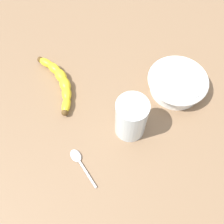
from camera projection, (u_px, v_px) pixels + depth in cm
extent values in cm
cube|color=brown|center=(98.00, 86.00, 74.62)|extent=(120.00, 120.00, 3.00)
ellipsoid|color=yellow|center=(66.00, 105.00, 68.10)|extent=(5.54, 4.69, 2.28)
ellipsoid|color=yellow|center=(67.00, 94.00, 69.71)|extent=(5.72, 4.27, 2.66)
ellipsoid|color=yellow|center=(65.00, 85.00, 71.28)|extent=(5.48, 3.70, 3.04)
ellipsoid|color=yellow|center=(61.00, 76.00, 72.73)|extent=(5.35, 3.45, 3.04)
ellipsoid|color=yellow|center=(54.00, 68.00, 73.99)|extent=(5.68, 4.07, 2.66)
ellipsoid|color=yellow|center=(46.00, 63.00, 75.00)|extent=(5.57, 4.53, 2.28)
sphere|color=#513819|center=(65.00, 113.00, 67.01)|extent=(1.77, 1.77, 1.77)
sphere|color=#513819|center=(40.00, 60.00, 75.58)|extent=(1.77, 1.77, 1.77)
cylinder|color=silver|center=(131.00, 118.00, 61.11)|extent=(7.81, 7.81, 12.16)
cylinder|color=#F2BB69|center=(131.00, 120.00, 62.05)|extent=(7.31, 7.31, 9.52)
cylinder|color=white|center=(177.00, 84.00, 70.14)|extent=(14.19, 14.19, 5.09)
torus|color=white|center=(178.00, 80.00, 68.43)|extent=(16.62, 16.62, 1.20)
ellipsoid|color=silver|center=(76.00, 156.00, 62.50)|extent=(3.84, 2.78, 0.80)
cube|color=silver|center=(87.00, 173.00, 60.47)|extent=(8.50, 1.44, 0.25)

